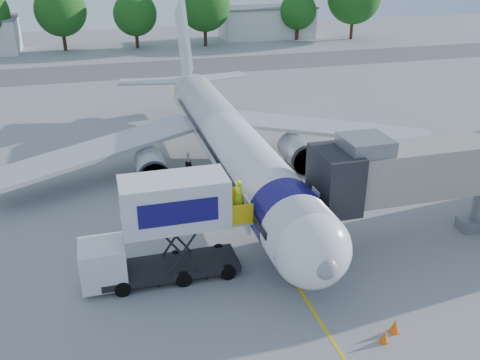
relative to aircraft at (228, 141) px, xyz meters
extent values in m
plane|color=#989896|center=(0.00, -4.12, -2.95)|extent=(160.00, 160.00, 0.00)
cube|color=yellow|center=(0.00, -4.12, -2.94)|extent=(0.15, 70.00, 0.01)
cube|color=#59595B|center=(0.00, 37.88, -2.94)|extent=(120.00, 10.00, 0.01)
cylinder|color=white|center=(0.00, -1.12, 0.05)|extent=(3.70, 28.00, 3.70)
sphere|color=white|center=(0.00, -15.12, 0.05)|extent=(3.70, 3.70, 3.70)
sphere|color=gray|center=(0.00, -16.67, 0.05)|extent=(1.10, 1.10, 1.10)
cone|color=white|center=(0.00, 15.88, 0.05)|extent=(3.70, 6.00, 3.70)
cube|color=white|center=(0.00, 16.88, 4.25)|extent=(0.35, 7.26, 8.29)
cube|color=#B0B2B5|center=(9.00, 2.38, -0.65)|extent=(16.17, 9.32, 1.42)
cube|color=#B0B2B5|center=(-9.00, 2.38, -0.65)|extent=(16.17, 9.32, 1.42)
cylinder|color=#999BA0|center=(5.50, 0.38, -1.65)|extent=(2.10, 3.60, 2.10)
cylinder|color=#999BA0|center=(-5.50, 0.38, -1.65)|extent=(2.10, 3.60, 2.10)
cube|color=black|center=(0.00, -15.42, 0.50)|extent=(2.60, 1.39, 0.81)
cylinder|color=#130C58|center=(0.00, -12.12, 0.05)|extent=(3.73, 2.00, 3.73)
cylinder|color=silver|center=(0.00, -13.62, -2.20)|extent=(0.16, 0.16, 1.50)
cylinder|color=black|center=(0.00, -13.62, -2.63)|extent=(0.25, 0.64, 0.64)
cylinder|color=black|center=(2.60, 1.88, -2.50)|extent=(0.35, 0.90, 0.90)
cylinder|color=black|center=(-2.60, 1.88, -2.50)|extent=(0.35, 0.90, 0.90)
cube|color=#A9A190|center=(9.00, -11.12, 1.45)|extent=(13.60, 2.60, 2.80)
cube|color=black|center=(2.90, -11.12, 1.45)|extent=(2.00, 3.20, 3.20)
cube|color=slate|center=(4.50, -11.12, 3.25)|extent=(2.40, 2.40, 0.80)
cylinder|color=slate|center=(12.50, -11.12, -1.45)|extent=(0.90, 0.90, 3.00)
cube|color=slate|center=(12.50, -11.12, -2.60)|extent=(2.20, 1.20, 0.70)
cylinder|color=black|center=(11.60, -11.12, -2.60)|extent=(0.30, 0.70, 0.70)
cube|color=black|center=(-6.00, -11.12, -2.40)|extent=(7.00, 2.30, 0.35)
cube|color=silver|center=(-9.30, -11.12, -1.60)|extent=(2.20, 2.20, 2.10)
cube|color=black|center=(-9.30, -11.12, -1.15)|extent=(1.90, 2.10, 0.70)
cube|color=silver|center=(-5.60, -11.12, 1.30)|extent=(5.20, 2.40, 2.50)
cube|color=#130C58|center=(-5.60, -12.34, 1.30)|extent=(3.80, 0.04, 1.20)
cube|color=silver|center=(-2.45, -11.12, 0.10)|extent=(1.10, 2.20, 0.10)
cube|color=#E6B90C|center=(-2.45, -12.17, 0.65)|extent=(1.10, 0.06, 1.10)
cube|color=#E6B90C|center=(-2.45, -10.07, 0.65)|extent=(1.10, 0.06, 1.10)
cylinder|color=black|center=(-3.20, -12.17, -2.55)|extent=(0.80, 0.25, 0.80)
cylinder|color=black|center=(-3.20, -10.07, -2.55)|extent=(0.80, 0.25, 0.80)
cylinder|color=black|center=(-8.50, -12.17, -2.55)|extent=(0.80, 0.25, 0.80)
cylinder|color=black|center=(-8.50, -10.07, -2.55)|extent=(0.80, 0.25, 0.80)
imported|color=#C3EA18|center=(-2.33, -11.12, 1.12)|extent=(0.53, 0.74, 1.93)
cone|color=#FF630D|center=(2.88, -18.12, -2.60)|extent=(0.44, 0.44, 0.70)
cube|color=#FF630D|center=(2.88, -18.12, -2.93)|extent=(0.40, 0.40, 0.04)
cone|color=#FF630D|center=(2.11, -18.57, -2.64)|extent=(0.39, 0.39, 0.62)
cube|color=#FF630D|center=(2.11, -18.57, -2.93)|extent=(0.35, 0.35, 0.04)
cube|color=silver|center=(22.00, 57.88, -0.45)|extent=(16.00, 7.00, 5.00)
cube|color=slate|center=(22.00, 57.88, 2.20)|extent=(16.40, 7.40, 0.30)
cylinder|color=#382314|center=(-12.27, 54.73, -1.19)|extent=(0.56, 0.56, 3.51)
sphere|color=#195316|center=(-12.27, 54.73, 3.10)|extent=(7.81, 7.81, 7.81)
cylinder|color=#382314|center=(-1.16, 53.81, -1.42)|extent=(0.56, 0.56, 3.06)
sphere|color=#195316|center=(-1.16, 53.81, 2.32)|extent=(6.79, 6.79, 6.79)
cylinder|color=#382314|center=(9.77, 52.72, -1.11)|extent=(0.56, 0.56, 3.68)
sphere|color=#195316|center=(9.77, 52.72, 3.40)|extent=(8.19, 8.19, 8.19)
cylinder|color=#382314|center=(26.31, 54.11, -1.55)|extent=(0.56, 0.56, 2.79)
sphere|color=#195316|center=(26.31, 54.11, 1.86)|extent=(6.21, 6.21, 6.21)
cylinder|color=#382314|center=(35.68, 52.26, -0.89)|extent=(0.56, 0.56, 4.11)
camera|label=1|loc=(-8.82, -34.42, 12.98)|focal=40.00mm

